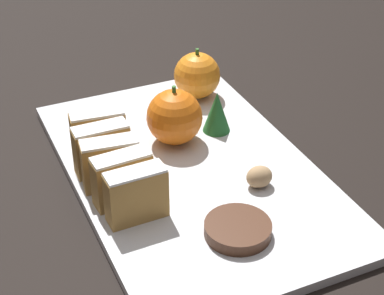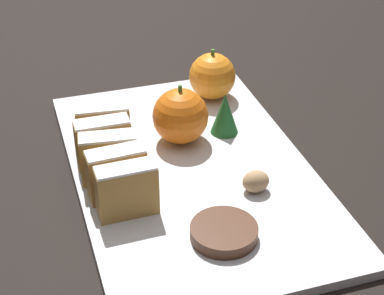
{
  "view_description": "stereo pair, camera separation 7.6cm",
  "coord_description": "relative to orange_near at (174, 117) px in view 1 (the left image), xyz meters",
  "views": [
    {
      "loc": [
        -0.26,
        -0.58,
        0.46
      ],
      "look_at": [
        0.0,
        0.0,
        0.04
      ],
      "focal_mm": 60.0,
      "sensor_mm": 36.0,
      "label": 1
    },
    {
      "loc": [
        -0.19,
        -0.61,
        0.46
      ],
      "look_at": [
        0.0,
        0.0,
        0.04
      ],
      "focal_mm": 60.0,
      "sensor_mm": 36.0,
      "label": 2
    }
  ],
  "objects": [
    {
      "name": "evergreen_sprig",
      "position": [
        0.06,
        0.0,
        -0.01
      ],
      "size": [
        0.04,
        0.04,
        0.06
      ],
      "color": "#23662D",
      "rests_on": "serving_platter"
    },
    {
      "name": "stollen_slice_fifth",
      "position": [
        -0.1,
        0.01,
        -0.01
      ],
      "size": [
        0.07,
        0.03,
        0.06
      ],
      "color": "#B28442",
      "rests_on": "serving_platter"
    },
    {
      "name": "stollen_slice_fourth",
      "position": [
        -0.1,
        -0.02,
        -0.01
      ],
      "size": [
        0.07,
        0.03,
        0.06
      ],
      "color": "#B28442",
      "rests_on": "serving_platter"
    },
    {
      "name": "orange_near",
      "position": [
        0.0,
        0.0,
        0.0
      ],
      "size": [
        0.07,
        0.07,
        0.08
      ],
      "color": "orange",
      "rests_on": "serving_platter"
    },
    {
      "name": "stollen_slice_second",
      "position": [
        -0.1,
        -0.09,
        -0.01
      ],
      "size": [
        0.07,
        0.03,
        0.06
      ],
      "color": "#B28442",
      "rests_on": "serving_platter"
    },
    {
      "name": "stollen_slice_front",
      "position": [
        -0.1,
        -0.13,
        -0.01
      ],
      "size": [
        0.07,
        0.03,
        0.06
      ],
      "color": "#B28442",
      "rests_on": "serving_platter"
    },
    {
      "name": "orange_far",
      "position": [
        0.08,
        0.1,
        -0.0
      ],
      "size": [
        0.07,
        0.07,
        0.07
      ],
      "color": "orange",
      "rests_on": "serving_platter"
    },
    {
      "name": "ground_plane",
      "position": [
        -0.01,
        -0.07,
        -0.05
      ],
      "size": [
        6.0,
        6.0,
        0.0
      ],
      "primitive_type": "plane",
      "color": "black"
    },
    {
      "name": "walnut",
      "position": [
        0.05,
        -0.13,
        -0.02
      ],
      "size": [
        0.03,
        0.03,
        0.03
      ],
      "color": "tan",
      "rests_on": "serving_platter"
    },
    {
      "name": "chocolate_cookie",
      "position": [
        -0.01,
        -0.2,
        -0.03
      ],
      "size": [
        0.07,
        0.07,
        0.01
      ],
      "color": "#472819",
      "rests_on": "serving_platter"
    },
    {
      "name": "stollen_slice_third",
      "position": [
        -0.1,
        -0.06,
        -0.01
      ],
      "size": [
        0.07,
        0.03,
        0.06
      ],
      "color": "#B28442",
      "rests_on": "serving_platter"
    },
    {
      "name": "serving_platter",
      "position": [
        -0.01,
        -0.07,
        -0.04
      ],
      "size": [
        0.28,
        0.45,
        0.01
      ],
      "color": "silver",
      "rests_on": "ground_plane"
    }
  ]
}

